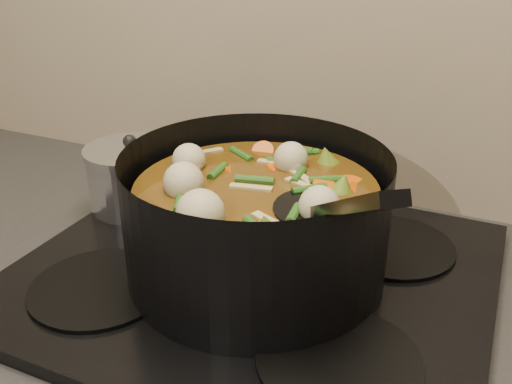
% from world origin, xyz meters
% --- Properties ---
extents(stovetop, '(0.62, 0.54, 0.03)m').
position_xyz_m(stovetop, '(0.00, 1.93, 0.92)').
color(stovetop, black).
rests_on(stovetop, counter).
extents(stockpot, '(0.45, 0.45, 0.25)m').
position_xyz_m(stockpot, '(0.01, 1.92, 1.01)').
color(stockpot, black).
rests_on(stockpot, stovetop).
extents(saucepan, '(0.15, 0.15, 0.12)m').
position_xyz_m(saucepan, '(-0.26, 2.02, 0.98)').
color(saucepan, silver).
rests_on(saucepan, stovetop).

